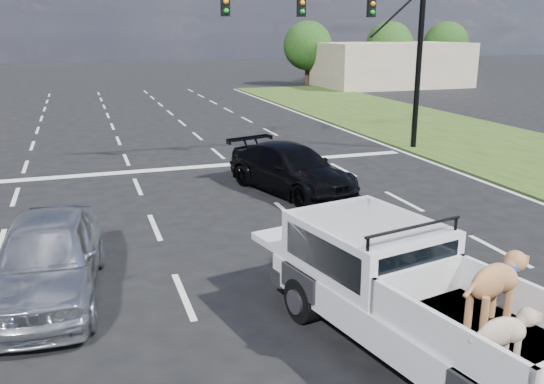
% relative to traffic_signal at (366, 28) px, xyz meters
% --- Properties ---
extents(ground, '(160.00, 160.00, 0.00)m').
position_rel_traffic_signal_xyz_m(ground, '(-7.20, -10.50, -4.73)').
color(ground, black).
rests_on(ground, ground).
extents(road_markings, '(17.75, 60.00, 0.01)m').
position_rel_traffic_signal_xyz_m(road_markings, '(-7.20, -3.94, -4.72)').
color(road_markings, silver).
rests_on(road_markings, ground).
extents(traffic_signal, '(9.11, 0.31, 7.00)m').
position_rel_traffic_signal_xyz_m(traffic_signal, '(0.00, 0.00, 0.00)').
color(traffic_signal, black).
rests_on(traffic_signal, ground).
extents(building_right, '(12.00, 7.00, 3.60)m').
position_rel_traffic_signal_xyz_m(building_right, '(14.80, 23.50, -2.93)').
color(building_right, '#C4B395').
rests_on(building_right, ground).
extents(tree_far_d, '(4.20, 4.20, 5.40)m').
position_rel_traffic_signal_xyz_m(tree_far_d, '(8.80, 27.50, -1.44)').
color(tree_far_d, '#332114').
rests_on(tree_far_d, ground).
extents(tree_far_e, '(4.20, 4.20, 5.40)m').
position_rel_traffic_signal_xyz_m(tree_far_e, '(16.80, 27.50, -1.44)').
color(tree_far_e, '#332114').
rests_on(tree_far_e, ground).
extents(tree_far_f, '(4.20, 4.20, 5.40)m').
position_rel_traffic_signal_xyz_m(tree_far_f, '(22.80, 27.50, -1.44)').
color(tree_far_f, '#332114').
rests_on(tree_far_f, ground).
extents(pickup_truck, '(2.96, 5.63, 2.01)m').
position_rel_traffic_signal_xyz_m(pickup_truck, '(-6.04, -13.40, -3.79)').
color(pickup_truck, black).
rests_on(pickup_truck, ground).
extents(silver_sedan, '(2.22, 4.65, 1.53)m').
position_rel_traffic_signal_xyz_m(silver_sedan, '(-11.24, -9.76, -3.96)').
color(silver_sedan, silver).
rests_on(silver_sedan, ground).
extents(black_coupe, '(3.29, 5.13, 1.38)m').
position_rel_traffic_signal_xyz_m(black_coupe, '(-4.61, -4.50, -4.03)').
color(black_coupe, black).
rests_on(black_coupe, ground).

